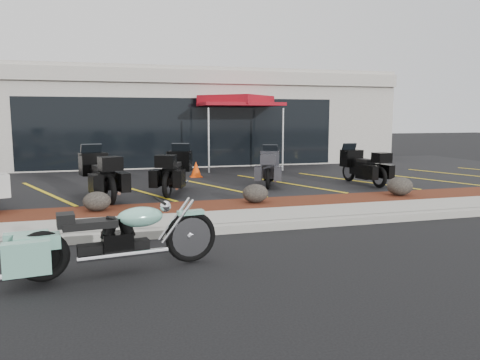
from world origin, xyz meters
name	(u,v)px	position (x,y,z in m)	size (l,w,h in m)	color
ground	(285,242)	(0.00, 0.00, 0.00)	(90.00, 90.00, 0.00)	black
curb	(268,226)	(0.00, 0.90, 0.07)	(24.00, 0.25, 0.15)	gray
sidewalk	(256,218)	(0.00, 1.60, 0.07)	(24.00, 1.20, 0.15)	gray
mulch_bed	(240,207)	(0.00, 2.80, 0.08)	(24.00, 1.20, 0.16)	#38150C
upper_lot	(196,177)	(0.00, 8.20, 0.07)	(26.00, 9.60, 0.15)	black
dealership_building	(171,119)	(0.00, 14.47, 2.01)	(18.00, 8.16, 4.00)	#A09A91
boulder_left	(97,201)	(-3.09, 2.81, 0.36)	(0.57, 0.48, 0.40)	black
boulder_mid	(255,193)	(0.37, 2.82, 0.37)	(0.60, 0.50, 0.42)	black
boulder_right	(400,186)	(4.12, 2.77, 0.39)	(0.66, 0.55, 0.47)	black
hero_cruiser	(191,229)	(-1.72, -0.68, 0.49)	(2.81, 0.71, 0.99)	#7BC0AA
touring_black_front	(92,169)	(-3.22, 5.00, 0.79)	(2.21, 0.84, 1.29)	black
touring_black_mid	(181,166)	(-0.93, 5.44, 0.77)	(2.14, 0.82, 1.25)	black
touring_grey	(270,163)	(1.83, 5.97, 0.72)	(1.95, 0.74, 1.13)	#313137
touring_black_rear	(349,162)	(4.20, 5.48, 0.73)	(2.00, 0.76, 1.16)	black
traffic_cone	(196,169)	(-0.09, 7.75, 0.40)	(0.36, 0.36, 0.51)	#E84207
popup_canopy	(236,102)	(1.92, 10.12, 2.64)	(3.60, 3.60, 2.74)	silver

